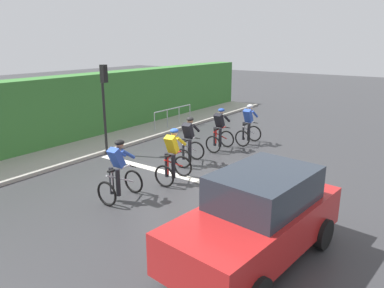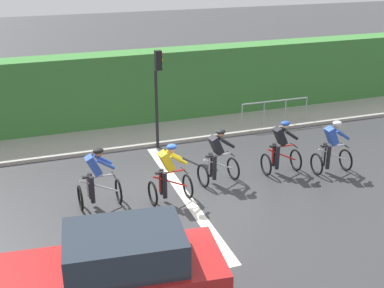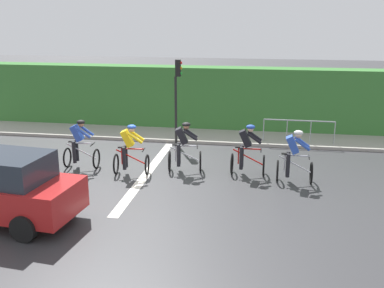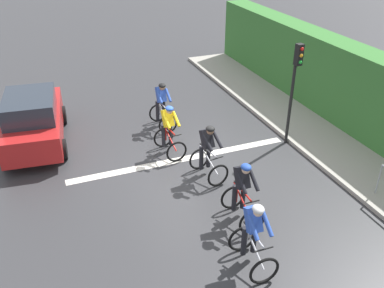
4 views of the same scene
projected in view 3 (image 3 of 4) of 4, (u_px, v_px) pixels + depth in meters
name	position (u px, v px, depth m)	size (l,w,h in m)	color
ground_plane	(153.00, 173.00, 15.07)	(80.00, 80.00, 0.00)	#333335
sidewalk_kerb	(228.00, 135.00, 19.56)	(2.80, 22.51, 0.12)	#9E998E
stone_wall_low	(230.00, 126.00, 20.37)	(0.44, 22.51, 0.44)	tan
hedge_wall	(231.00, 99.00, 20.34)	(1.10, 22.51, 2.78)	#387533
road_marking_stop_line	(147.00, 173.00, 15.10)	(7.00, 0.30, 0.01)	silver
cyclist_lead	(294.00, 158.00, 14.06)	(0.70, 1.09, 1.66)	black
cyclist_second	(247.00, 151.00, 14.76)	(0.68, 1.08, 1.66)	black
cyclist_mid	(184.00, 148.00, 15.07)	(0.83, 1.17, 1.66)	black
cyclist_fourth	(130.00, 151.00, 14.76)	(0.77, 1.14, 1.66)	black
cyclist_trailing	(80.00, 145.00, 15.40)	(0.72, 1.11, 1.66)	black
car_red	(0.00, 188.00, 11.43)	(2.21, 4.26, 1.76)	#B21E1E
traffic_light_near_crossing	(177.00, 89.00, 17.86)	(0.21, 0.31, 3.34)	black
pedestrian_railing_kerbside	(299.00, 127.00, 18.07)	(0.08, 2.77, 1.03)	#999EA3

